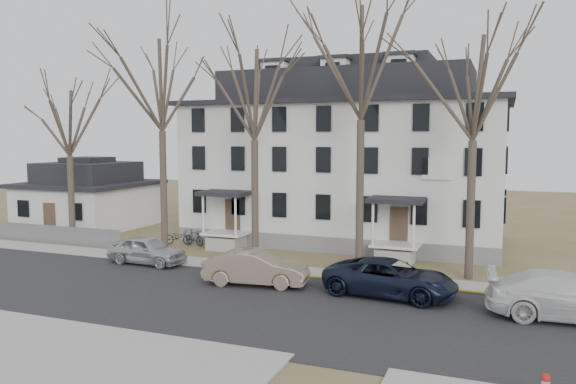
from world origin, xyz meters
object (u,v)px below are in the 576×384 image
at_px(tree_mid_left, 254,88).
at_px(car_navy, 390,279).
at_px(small_house, 89,198).
at_px(car_white, 570,298).
at_px(tree_center, 362,55).
at_px(bicycle_right, 194,238).
at_px(tree_mid_right, 475,80).
at_px(tree_bungalow, 68,118).
at_px(boarding_house, 346,160).
at_px(car_tan, 256,269).
at_px(car_silver, 147,251).
at_px(tree_far_left, 161,79).
at_px(bicycle_left, 178,238).

bearing_deg(tree_mid_left, car_navy, -27.97).
height_order(small_house, car_white, small_house).
height_order(tree_center, bicycle_right, tree_center).
height_order(tree_mid_right, tree_bungalow, tree_mid_right).
distance_m(boarding_house, small_house, 20.34).
bearing_deg(car_white, small_house, 66.44).
height_order(boarding_house, small_house, boarding_house).
xyz_separation_m(boarding_house, small_house, (-20.00, -1.96, -3.13)).
bearing_deg(car_tan, tree_center, -44.58).
height_order(tree_mid_left, tree_bungalow, tree_mid_left).
xyz_separation_m(tree_mid_right, tree_bungalow, (-24.50, 0.00, -1.48)).
xyz_separation_m(car_tan, bicycle_right, (-7.69, 7.35, -0.31)).
xyz_separation_m(tree_center, car_silver, (-11.04, -3.13, -10.32)).
relative_size(small_house, car_navy, 1.52).
bearing_deg(small_house, car_white, -19.40).
distance_m(tree_center, tree_mid_right, 5.70).
xyz_separation_m(tree_mid_right, bicycle_right, (-16.88, 2.39, -9.11)).
distance_m(tree_mid_left, car_white, 18.52).
height_order(tree_far_left, car_silver, tree_far_left).
xyz_separation_m(tree_center, car_white, (9.48, -5.24, -10.20)).
bearing_deg(car_silver, tree_far_left, 20.02).
bearing_deg(small_house, tree_far_left, -29.39).
bearing_deg(boarding_house, tree_far_left, -137.82).
height_order(tree_mid_right, bicycle_right, tree_mid_right).
relative_size(tree_mid_left, tree_mid_right, 1.00).
distance_m(boarding_house, bicycle_left, 12.18).
height_order(boarding_house, bicycle_left, boarding_house).
xyz_separation_m(car_silver, car_tan, (7.36, -1.83, 0.04)).
bearing_deg(tree_center, car_white, -28.95).
height_order(tree_bungalow, bicycle_left, tree_bungalow).
distance_m(boarding_house, car_tan, 13.91).
bearing_deg(car_tan, bicycle_left, 42.75).
bearing_deg(tree_mid_left, car_tan, -64.97).
distance_m(small_house, car_silver, 15.24).
relative_size(boarding_house, car_silver, 4.66).
bearing_deg(tree_mid_left, bicycle_left, 161.18).
height_order(tree_far_left, car_white, tree_far_left).
relative_size(tree_center, bicycle_left, 7.77).
bearing_deg(bicycle_right, small_house, 89.88).
xyz_separation_m(tree_bungalow, bicycle_left, (6.57, 2.19, -7.62)).
xyz_separation_m(small_house, tree_bungalow, (4.00, -6.20, 5.87)).
xyz_separation_m(tree_mid_left, tree_bungalow, (-13.00, 0.00, -1.48)).
bearing_deg(tree_mid_left, bicycle_right, 156.06).
distance_m(tree_mid_right, car_tan, 13.65).
distance_m(tree_bungalow, bicycle_left, 10.30).
xyz_separation_m(boarding_house, bicycle_right, (-8.38, -5.77, -4.88)).
relative_size(boarding_house, tree_mid_right, 1.63).
xyz_separation_m(tree_mid_right, car_navy, (-2.98, -4.52, -8.81)).
relative_size(boarding_house, tree_center, 1.41).
distance_m(tree_bungalow, car_silver, 11.28).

